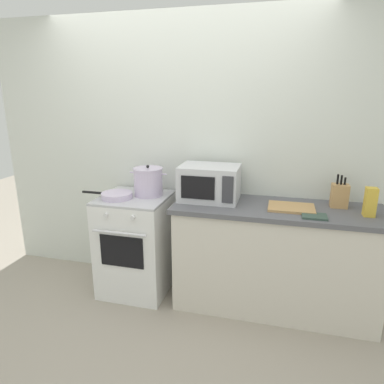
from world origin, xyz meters
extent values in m
plane|color=#9E9384|center=(0.00, 0.00, 0.00)|extent=(10.00, 10.00, 0.00)
cube|color=silver|center=(0.30, 0.97, 1.25)|extent=(4.40, 0.10, 2.50)
cube|color=beige|center=(0.90, 0.62, 0.44)|extent=(1.64, 0.56, 0.88)
cube|color=#59595E|center=(0.90, 0.62, 0.90)|extent=(1.70, 0.60, 0.04)
cube|color=white|center=(-0.35, 0.60, 0.45)|extent=(0.60, 0.60, 0.90)
cube|color=#B7B7BC|center=(-0.35, 0.60, 0.91)|extent=(0.60, 0.60, 0.02)
cube|color=black|center=(-0.35, 0.30, 0.52)|extent=(0.39, 0.01, 0.28)
cylinder|color=silver|center=(-0.35, 0.27, 0.70)|extent=(0.48, 0.02, 0.02)
cylinder|color=silver|center=(-0.47, 0.29, 0.84)|extent=(0.04, 0.02, 0.04)
cylinder|color=silver|center=(-0.23, 0.29, 0.84)|extent=(0.04, 0.02, 0.04)
cylinder|color=silver|center=(-0.24, 0.67, 1.04)|extent=(0.26, 0.26, 0.24)
cylinder|color=silver|center=(-0.24, 0.67, 1.16)|extent=(0.27, 0.27, 0.01)
sphere|color=black|center=(-0.24, 0.67, 1.18)|extent=(0.03, 0.03, 0.03)
cylinder|color=silver|center=(-0.39, 0.67, 1.12)|extent=(0.05, 0.01, 0.01)
cylinder|color=silver|center=(-0.09, 0.67, 1.12)|extent=(0.05, 0.01, 0.01)
cylinder|color=silver|center=(-0.47, 0.51, 0.95)|extent=(0.27, 0.27, 0.05)
cylinder|color=black|center=(-0.71, 0.51, 0.96)|extent=(0.20, 0.02, 0.02)
cube|color=silver|center=(0.32, 0.68, 1.07)|extent=(0.50, 0.36, 0.30)
cube|color=black|center=(0.26, 0.50, 1.07)|extent=(0.28, 0.01, 0.19)
cube|color=#38383D|center=(0.51, 0.50, 1.07)|extent=(0.09, 0.01, 0.22)
cube|color=tan|center=(1.01, 0.60, 0.93)|extent=(0.36, 0.26, 0.02)
cube|color=tan|center=(1.38, 0.74, 1.02)|extent=(0.13, 0.10, 0.19)
cylinder|color=black|center=(1.35, 0.74, 1.15)|extent=(0.02, 0.02, 0.08)
cylinder|color=black|center=(1.38, 0.74, 1.15)|extent=(0.02, 0.02, 0.08)
cylinder|color=black|center=(1.40, 0.74, 1.14)|extent=(0.02, 0.02, 0.06)
cube|color=gold|center=(1.57, 0.57, 1.03)|extent=(0.08, 0.08, 0.22)
cube|color=#384C42|center=(1.17, 0.44, 0.93)|extent=(0.18, 0.14, 0.02)
camera|label=1|loc=(0.89, -2.12, 1.81)|focal=32.11mm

